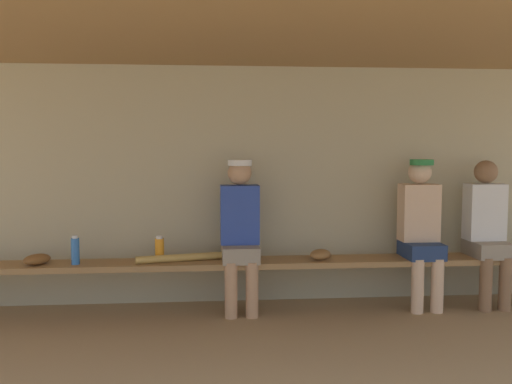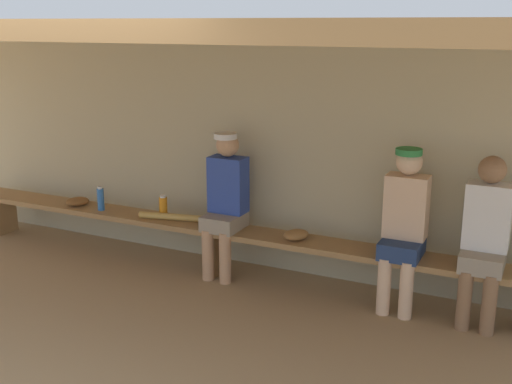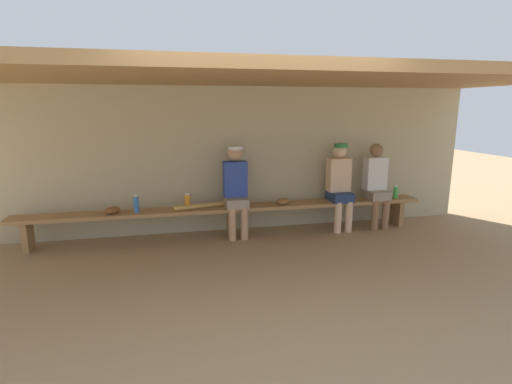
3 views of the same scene
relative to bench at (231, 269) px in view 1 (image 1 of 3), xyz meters
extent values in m
cube|color=#B7AD8C|center=(0.00, 0.45, 0.71)|extent=(8.00, 0.20, 2.20)
cube|color=#9E7547|center=(0.00, -0.85, 1.87)|extent=(8.00, 2.80, 0.12)
cube|color=#9E7547|center=(0.00, 0.00, 0.05)|extent=(6.00, 0.36, 0.05)
cube|color=#9E7547|center=(0.00, 0.00, -0.18)|extent=(0.08, 0.29, 0.41)
cube|color=gray|center=(2.34, -0.02, 0.14)|extent=(0.32, 0.40, 0.14)
cylinder|color=#8C6647|center=(2.25, -0.18, -0.15)|extent=(0.11, 0.11, 0.48)
cylinder|color=#8C6647|center=(2.43, -0.18, -0.15)|extent=(0.11, 0.11, 0.48)
cube|color=white|center=(2.34, 0.06, 0.47)|extent=(0.34, 0.20, 0.52)
sphere|color=#8C6647|center=(2.34, 0.06, 0.84)|extent=(0.21, 0.21, 0.21)
cube|color=gray|center=(0.08, -0.02, 0.14)|extent=(0.32, 0.40, 0.14)
cylinder|color=tan|center=(-0.01, -0.18, -0.15)|extent=(0.11, 0.11, 0.48)
cylinder|color=tan|center=(0.17, -0.18, -0.15)|extent=(0.11, 0.11, 0.48)
cube|color=#2D47A5|center=(0.08, 0.06, 0.47)|extent=(0.34, 0.20, 0.52)
sphere|color=tan|center=(0.08, 0.06, 0.84)|extent=(0.21, 0.21, 0.21)
cylinder|color=white|center=(0.08, 0.02, 0.93)|extent=(0.21, 0.21, 0.05)
cube|color=navy|center=(1.72, -0.02, 0.14)|extent=(0.32, 0.40, 0.14)
cylinder|color=beige|center=(1.63, -0.18, -0.15)|extent=(0.11, 0.11, 0.48)
cylinder|color=beige|center=(1.81, -0.18, -0.15)|extent=(0.11, 0.11, 0.48)
cube|color=beige|center=(1.72, 0.06, 0.47)|extent=(0.34, 0.20, 0.52)
sphere|color=beige|center=(1.72, 0.06, 0.84)|extent=(0.21, 0.21, 0.21)
cylinder|color=#2D8442|center=(1.72, 0.02, 0.93)|extent=(0.21, 0.21, 0.05)
cylinder|color=blue|center=(-1.33, -0.04, 0.19)|extent=(0.07, 0.07, 0.22)
cylinder|color=white|center=(-1.33, -0.04, 0.31)|extent=(0.05, 0.05, 0.02)
cylinder|color=orange|center=(-0.62, 0.03, 0.17)|extent=(0.08, 0.08, 0.20)
cylinder|color=white|center=(-0.62, 0.03, 0.28)|extent=(0.06, 0.06, 0.02)
ellipsoid|color=olive|center=(0.79, -0.02, 0.12)|extent=(0.27, 0.29, 0.09)
ellipsoid|color=brown|center=(-1.65, -0.02, 0.12)|extent=(0.28, 0.29, 0.09)
cylinder|color=tan|center=(-0.42, 0.00, 0.11)|extent=(0.81, 0.24, 0.07)
camera|label=1|loc=(-0.21, -4.86, 1.09)|focal=39.31mm
camera|label=2|loc=(2.73, -4.87, 1.91)|focal=44.09mm
camera|label=3|loc=(-0.86, -5.54, 1.50)|focal=27.49mm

